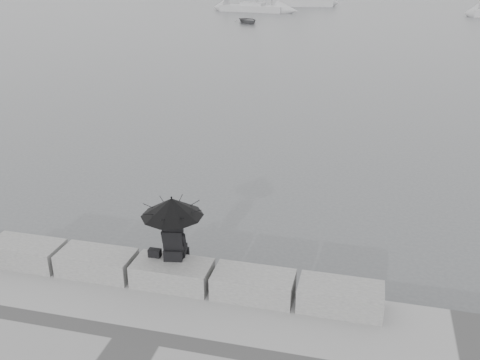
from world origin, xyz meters
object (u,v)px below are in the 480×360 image
(seated_person, at_px, (172,213))
(motor_cruiser, at_px, (301,0))
(sailboat_left, at_px, (253,8))
(dinghy, at_px, (248,20))

(seated_person, distance_m, motor_cruiser, 75.25)
(seated_person, height_order, sailboat_left, sailboat_left)
(motor_cruiser, bearing_deg, seated_person, -94.34)
(sailboat_left, height_order, motor_cruiser, sailboat_left)
(sailboat_left, xyz_separation_m, motor_cruiser, (5.07, 10.40, 0.38))
(seated_person, distance_m, sailboat_left, 65.73)
(sailboat_left, bearing_deg, motor_cruiser, 74.85)
(seated_person, xyz_separation_m, motor_cruiser, (-7.81, 74.84, -1.13))
(sailboat_left, bearing_deg, dinghy, -68.60)
(dinghy, bearing_deg, seated_person, -113.83)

